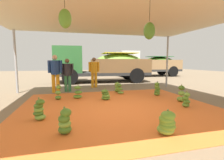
% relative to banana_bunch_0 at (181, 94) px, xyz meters
% --- Properties ---
extents(ground_plane, '(40.00, 40.00, 0.00)m').
position_rel_banana_bunch_0_xyz_m(ground_plane, '(-2.38, 2.86, -0.27)').
color(ground_plane, '#7F6B51').
extents(tarp_orange, '(6.06, 5.42, 0.01)m').
position_rel_banana_bunch_0_xyz_m(tarp_orange, '(-2.38, -0.14, -0.27)').
color(tarp_orange, orange).
rests_on(tarp_orange, ground).
extents(tent_canopy, '(8.00, 7.00, 2.88)m').
position_rel_banana_bunch_0_xyz_m(tent_canopy, '(-2.38, -0.24, 2.52)').
color(tent_canopy, '#9EA0A5').
rests_on(tent_canopy, ground).
extents(banana_bunch_0, '(0.36, 0.34, 0.61)m').
position_rel_banana_bunch_0_xyz_m(banana_bunch_0, '(0.00, 0.00, 0.00)').
color(banana_bunch_0, '#6B9E38').
rests_on(banana_bunch_0, tarp_orange).
extents(banana_bunch_1, '(0.33, 0.32, 0.51)m').
position_rel_banana_bunch_0_xyz_m(banana_bunch_1, '(-1.71, 2.31, -0.04)').
color(banana_bunch_1, '#60932D').
rests_on(banana_bunch_1, tarp_orange).
extents(banana_bunch_2, '(0.36, 0.36, 0.54)m').
position_rel_banana_bunch_0_xyz_m(banana_bunch_2, '(-3.94, -1.73, -0.03)').
color(banana_bunch_2, '#477523').
rests_on(banana_bunch_2, tarp_orange).
extents(banana_bunch_3, '(0.30, 0.32, 0.58)m').
position_rel_banana_bunch_0_xyz_m(banana_bunch_3, '(-4.28, 1.36, -0.02)').
color(banana_bunch_3, '#518428').
rests_on(banana_bunch_3, tarp_orange).
extents(banana_bunch_4, '(0.45, 0.45, 0.44)m').
position_rel_banana_bunch_0_xyz_m(banana_bunch_4, '(-2.57, 0.91, -0.08)').
color(banana_bunch_4, '#518428').
rests_on(banana_bunch_4, tarp_orange).
extents(banana_bunch_5, '(0.33, 0.33, 0.59)m').
position_rel_banana_bunch_0_xyz_m(banana_bunch_5, '(-0.31, 1.13, -0.00)').
color(banana_bunch_5, '#60932D').
rests_on(banana_bunch_5, tarp_orange).
extents(banana_bunch_6, '(0.30, 0.31, 0.51)m').
position_rel_banana_bunch_0_xyz_m(banana_bunch_6, '(-0.34, -0.69, -0.05)').
color(banana_bunch_6, '#6B9E38').
rests_on(banana_bunch_6, tarp_orange).
extents(banana_bunch_7, '(0.36, 0.34, 0.56)m').
position_rel_banana_bunch_0_xyz_m(banana_bunch_7, '(-4.58, -0.76, -0.03)').
color(banana_bunch_7, '#75A83D').
rests_on(banana_bunch_7, tarp_orange).
extents(banana_bunch_8, '(0.46, 0.44, 0.50)m').
position_rel_banana_bunch_0_xyz_m(banana_bunch_8, '(-2.01, -2.23, -0.04)').
color(banana_bunch_8, '#6B9E38').
rests_on(banana_bunch_8, tarp_orange).
extents(banana_bunch_9, '(0.48, 0.47, 0.53)m').
position_rel_banana_bunch_0_xyz_m(banana_bunch_9, '(-3.56, 1.43, -0.05)').
color(banana_bunch_9, '#60932D').
rests_on(banana_bunch_9, tarp_orange).
extents(banana_bunch_10, '(0.37, 0.37, 0.50)m').
position_rel_banana_bunch_0_xyz_m(banana_bunch_10, '(-1.73, 1.83, -0.06)').
color(banana_bunch_10, '#75A83D').
rests_on(banana_bunch_10, tarp_orange).
extents(cargo_truck_main, '(6.51, 2.84, 2.40)m').
position_rel_banana_bunch_0_xyz_m(cargo_truck_main, '(-1.78, 6.39, 0.98)').
color(cargo_truck_main, '#2D2D2D').
rests_on(cargo_truck_main, ground).
extents(cargo_truck_far, '(6.10, 2.38, 2.40)m').
position_rel_banana_bunch_0_xyz_m(cargo_truck_far, '(3.42, 9.72, 0.96)').
color(cargo_truck_far, '#2D2D2D').
rests_on(cargo_truck_far, ground).
extents(worker_0, '(0.63, 0.39, 1.73)m').
position_rel_banana_bunch_0_xyz_m(worker_0, '(-4.50, 2.91, 0.74)').
color(worker_0, orange).
rests_on(worker_0, ground).
extents(worker_1, '(0.60, 0.37, 1.65)m').
position_rel_banana_bunch_0_xyz_m(worker_1, '(-2.57, 3.98, 0.69)').
color(worker_1, orange).
rests_on(worker_1, ground).
extents(worker_2, '(0.57, 0.35, 1.56)m').
position_rel_banana_bunch_0_xyz_m(worker_2, '(-3.97, 3.03, 0.64)').
color(worker_2, '#337A4C').
rests_on(worker_2, ground).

